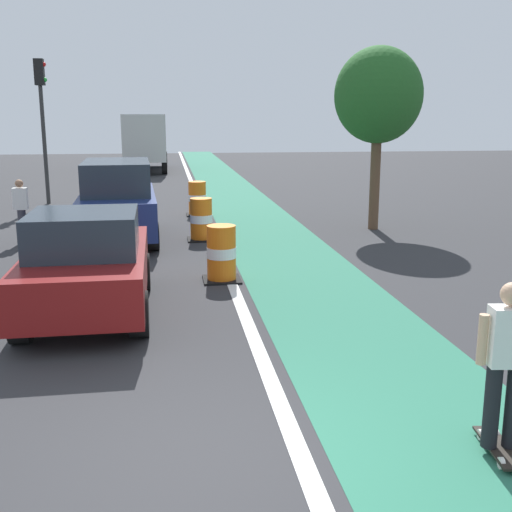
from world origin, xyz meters
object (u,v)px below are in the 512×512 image
delivery_truck_down_block (146,139)px  pedestrian_crossing (21,209)px  parked_sedan_nearest (87,264)px  traffic_barrel_front (221,254)px  street_tree_sidewalk (378,96)px  traffic_barrel_back (197,199)px  traffic_light_corner (42,106)px  traffic_barrel_mid (201,220)px  parked_suv_second (118,201)px  skateboarder_on_lane (506,364)px

delivery_truck_down_block → pedestrian_crossing: size_ratio=4.72×
parked_sedan_nearest → traffic_barrel_front: size_ratio=3.79×
traffic_barrel_front → street_tree_sidewalk: (4.77, 5.12, 3.14)m
traffic_barrel_back → traffic_light_corner: (-5.27, 3.51, 2.97)m
traffic_barrel_mid → street_tree_sidewalk: street_tree_sidewalk is taller
traffic_light_corner → traffic_barrel_mid: bearing=-56.2°
traffic_barrel_back → traffic_barrel_front: bearing=-89.6°
parked_sedan_nearest → traffic_barrel_front: (2.30, 1.81, -0.30)m
traffic_barrel_mid → parked_suv_second: bearing=173.2°
parked_suv_second → delivery_truck_down_block: (0.12, 21.24, 0.81)m
traffic_barrel_back → street_tree_sidewalk: street_tree_sidewalk is taller
skateboarder_on_lane → pedestrian_crossing: (-6.68, 11.15, -0.05)m
skateboarder_on_lane → traffic_barrel_back: bearing=97.9°
parked_suv_second → traffic_barrel_front: bearing=-62.8°
street_tree_sidewalk → traffic_barrel_front: bearing=-133.0°
traffic_barrel_mid → traffic_light_corner: traffic_light_corner is taller
delivery_truck_down_block → traffic_barrel_mid: bearing=-84.7°
pedestrian_crossing → traffic_light_corner: bearing=95.2°
parked_suv_second → traffic_barrel_mid: (2.10, -0.25, -0.50)m
parked_sedan_nearest → pedestrian_crossing: bearing=110.7°
traffic_barrel_front → pedestrian_crossing: pedestrian_crossing is taller
parked_sedan_nearest → traffic_barrel_mid: bearing=70.2°
parked_suv_second → pedestrian_crossing: bearing=-179.0°
traffic_barrel_back → traffic_light_corner: size_ratio=0.21×
parked_suv_second → pedestrian_crossing: 2.38m
street_tree_sidewalk → skateboarder_on_lane: bearing=-102.9°
skateboarder_on_lane → pedestrian_crossing: skateboarder_on_lane is taller
traffic_barrel_mid → traffic_light_corner: bearing=123.8°
traffic_barrel_back → street_tree_sidewalk: 6.60m
parked_suv_second → traffic_barrel_mid: 2.17m
delivery_truck_down_block → street_tree_sidewalk: 21.74m
skateboarder_on_lane → parked_suv_second: (-4.30, 11.19, 0.12)m
traffic_barrel_mid → skateboarder_on_lane: bearing=-78.6°
traffic_barrel_mid → traffic_barrel_back: 4.20m
parked_sedan_nearest → delivery_truck_down_block: 27.47m
traffic_barrel_mid → pedestrian_crossing: (-4.48, 0.21, 0.33)m
traffic_barrel_front → skateboarder_on_lane: bearing=-73.2°
traffic_barrel_front → traffic_barrel_mid: same height
parked_sedan_nearest → traffic_barrel_mid: parked_sedan_nearest is taller
traffic_barrel_mid → traffic_barrel_front: bearing=-87.8°
parked_suv_second → delivery_truck_down_block: bearing=89.7°
skateboarder_on_lane → pedestrian_crossing: size_ratio=1.05×
pedestrian_crossing → traffic_barrel_front: bearing=-43.3°
parked_sedan_nearest → parked_suv_second: size_ratio=0.88×
delivery_truck_down_block → street_tree_sidewalk: (6.91, -20.53, 1.82)m
parked_sedan_nearest → traffic_light_corner: size_ratio=0.81×
traffic_light_corner → parked_suv_second: bearing=-67.7°
traffic_barrel_front → pedestrian_crossing: bearing=136.7°
parked_sedan_nearest → traffic_barrel_front: 2.94m
traffic_barrel_mid → pedestrian_crossing: size_ratio=0.68×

